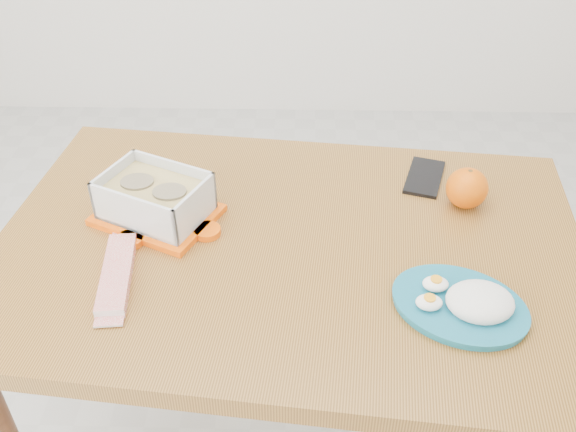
{
  "coord_description": "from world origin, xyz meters",
  "views": [
    {
      "loc": [
        0.13,
        -1.13,
        1.53
      ],
      "look_at": [
        0.11,
        -0.19,
        0.81
      ],
      "focal_mm": 40.0,
      "sensor_mm": 36.0,
      "label": 1
    }
  ],
  "objects_px": {
    "dining_table": "(288,283)",
    "food_container": "(155,199)",
    "rice_plate": "(466,302)",
    "orange_fruit": "(467,188)",
    "smartphone": "(424,177)"
  },
  "relations": [
    {
      "from": "dining_table",
      "to": "food_container",
      "type": "bearing_deg",
      "value": 171.7
    },
    {
      "from": "dining_table",
      "to": "rice_plate",
      "type": "height_order",
      "value": "rice_plate"
    },
    {
      "from": "orange_fruit",
      "to": "rice_plate",
      "type": "height_order",
      "value": "orange_fruit"
    },
    {
      "from": "orange_fruit",
      "to": "smartphone",
      "type": "height_order",
      "value": "orange_fruit"
    },
    {
      "from": "rice_plate",
      "to": "smartphone",
      "type": "relative_size",
      "value": 2.14
    },
    {
      "from": "food_container",
      "to": "orange_fruit",
      "type": "distance_m",
      "value": 0.62
    },
    {
      "from": "orange_fruit",
      "to": "dining_table",
      "type": "bearing_deg",
      "value": -160.71
    },
    {
      "from": "dining_table",
      "to": "rice_plate",
      "type": "distance_m",
      "value": 0.37
    },
    {
      "from": "food_container",
      "to": "orange_fruit",
      "type": "relative_size",
      "value": 3.27
    },
    {
      "from": "rice_plate",
      "to": "smartphone",
      "type": "bearing_deg",
      "value": 118.41
    },
    {
      "from": "rice_plate",
      "to": "orange_fruit",
      "type": "bearing_deg",
      "value": 106.26
    },
    {
      "from": "food_container",
      "to": "orange_fruit",
      "type": "bearing_deg",
      "value": 30.45
    },
    {
      "from": "orange_fruit",
      "to": "rice_plate",
      "type": "bearing_deg",
      "value": -100.68
    },
    {
      "from": "dining_table",
      "to": "smartphone",
      "type": "distance_m",
      "value": 0.38
    },
    {
      "from": "orange_fruit",
      "to": "food_container",
      "type": "bearing_deg",
      "value": -174.7
    }
  ]
}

